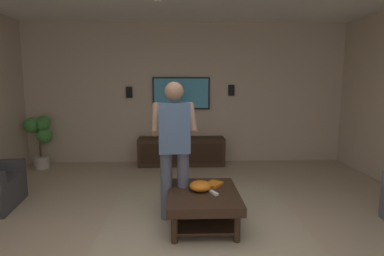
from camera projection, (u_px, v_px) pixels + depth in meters
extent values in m
plane|color=tan|center=(191.00, 253.00, 2.99)|extent=(8.49, 8.49, 0.00)
cube|color=#BCA893|center=(186.00, 94.00, 6.34)|extent=(0.10, 6.64, 2.82)
cube|color=tan|center=(202.00, 217.00, 3.79)|extent=(2.45, 2.28, 0.01)
cube|color=#332116|center=(203.00, 196.00, 3.54)|extent=(1.00, 0.80, 0.10)
cylinder|color=#332116|center=(226.00, 199.00, 3.99)|extent=(0.07, 0.07, 0.30)
cylinder|color=#332116|center=(176.00, 199.00, 3.97)|extent=(0.07, 0.07, 0.30)
cylinder|color=#332116|center=(237.00, 229.00, 3.16)|extent=(0.07, 0.07, 0.30)
cylinder|color=#332116|center=(174.00, 230.00, 3.14)|extent=(0.07, 0.07, 0.30)
cube|color=black|center=(203.00, 217.00, 3.58)|extent=(0.88, 0.68, 0.03)
cube|color=#332116|center=(182.00, 151.00, 6.17)|extent=(0.44, 1.70, 0.55)
cube|color=black|center=(182.00, 154.00, 5.95)|extent=(0.01, 1.56, 0.39)
cube|color=black|center=(181.00, 93.00, 6.25)|extent=(0.05, 1.15, 0.65)
cube|color=teal|center=(181.00, 93.00, 6.22)|extent=(0.01, 1.09, 0.59)
cylinder|color=#4C5166|center=(183.00, 186.00, 3.70)|extent=(0.14, 0.14, 0.82)
cylinder|color=#4C5166|center=(166.00, 186.00, 3.68)|extent=(0.14, 0.14, 0.82)
cube|color=slate|center=(174.00, 128.00, 3.59)|extent=(0.24, 0.37, 0.58)
sphere|color=#997056|center=(174.00, 91.00, 3.53)|extent=(0.22, 0.22, 0.22)
cylinder|color=#997056|center=(192.00, 118.00, 3.77)|extent=(0.48, 0.12, 0.37)
cylinder|color=#997056|center=(156.00, 119.00, 3.74)|extent=(0.48, 0.12, 0.37)
cube|color=white|center=(173.00, 124.00, 3.97)|extent=(0.04, 0.05, 0.16)
cylinder|color=#B7B2A8|center=(42.00, 162.00, 5.94)|extent=(0.28, 0.28, 0.23)
cylinder|color=brown|center=(40.00, 147.00, 5.90)|extent=(0.04, 0.04, 0.38)
sphere|color=#3D7F38|center=(44.00, 123.00, 5.90)|extent=(0.27, 0.27, 0.27)
sphere|color=#3D7F38|center=(45.00, 135.00, 5.91)|extent=(0.30, 0.30, 0.30)
sphere|color=#3D7F38|center=(43.00, 125.00, 5.84)|extent=(0.23, 0.23, 0.23)
sphere|color=#3D7F38|center=(32.00, 125.00, 5.85)|extent=(0.29, 0.29, 0.29)
ellipsoid|color=orange|center=(200.00, 186.00, 3.55)|extent=(0.25, 0.25, 0.11)
cube|color=white|center=(214.00, 193.00, 3.47)|extent=(0.15, 0.10, 0.02)
cube|color=orange|center=(213.00, 184.00, 3.73)|extent=(0.27, 0.26, 0.04)
sphere|color=gold|center=(165.00, 133.00, 6.06)|extent=(0.22, 0.22, 0.22)
cube|color=black|center=(231.00, 90.00, 6.28)|extent=(0.06, 0.12, 0.22)
cube|color=black|center=(129.00, 92.00, 6.22)|extent=(0.06, 0.12, 0.22)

